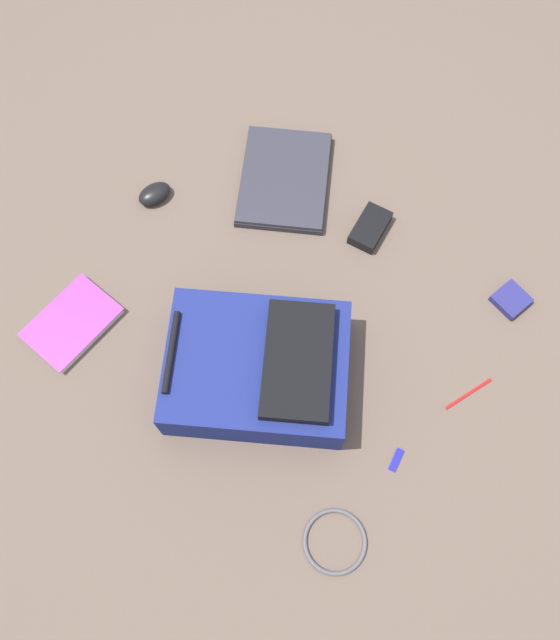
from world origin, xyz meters
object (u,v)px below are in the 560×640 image
at_px(backpack, 260,368).
at_px(laptop, 284,179).
at_px(book_blue, 72,323).
at_px(earbud_pouch, 511,300).
at_px(computer_mouse, 154,194).
at_px(power_brick, 370,228).
at_px(pen_black, 469,394).
at_px(usb_stick, 396,460).
at_px(cable_coil, 335,542).

height_order(backpack, laptop, backpack).
relative_size(book_blue, earbud_pouch, 2.92).
relative_size(computer_mouse, power_brick, 0.74).
distance_m(backpack, computer_mouse, 0.61).
bearing_deg(computer_mouse, laptop, 63.16).
bearing_deg(book_blue, pen_black, 32.81).
relative_size(power_brick, usb_stick, 2.25).
height_order(cable_coil, earbud_pouch, earbud_pouch).
height_order(laptop, book_blue, laptop).
xyz_separation_m(book_blue, pen_black, (0.87, 0.56, -0.01)).
bearing_deg(power_brick, cable_coil, -55.17).
xyz_separation_m(backpack, cable_coil, (0.40, -0.17, -0.07)).
bearing_deg(cable_coil, book_blue, -175.67).
relative_size(computer_mouse, pen_black, 0.68).
bearing_deg(pen_black, book_blue, -147.19).
distance_m(computer_mouse, pen_black, 1.01).
distance_m(computer_mouse, cable_coil, 1.04).
xyz_separation_m(backpack, book_blue, (-0.46, -0.23, -0.06)).
bearing_deg(backpack, pen_black, 38.32).
bearing_deg(earbud_pouch, laptop, -168.71).
xyz_separation_m(laptop, cable_coil, (0.76, -0.64, -0.01)).
distance_m(laptop, cable_coil, 0.99).
distance_m(laptop, pen_black, 0.78).
height_order(computer_mouse, pen_black, computer_mouse).
xyz_separation_m(laptop, pen_black, (0.77, -0.14, -0.01)).
distance_m(backpack, book_blue, 0.52).
bearing_deg(book_blue, usb_stick, 20.08).
height_order(book_blue, usb_stick, book_blue).
relative_size(laptop, cable_coil, 2.73).
xyz_separation_m(book_blue, computer_mouse, (-0.13, 0.41, 0.01)).
height_order(computer_mouse, earbud_pouch, computer_mouse).
height_order(backpack, computer_mouse, backpack).
relative_size(cable_coil, usb_stick, 2.59).
bearing_deg(earbud_pouch, power_brick, -167.22).
distance_m(laptop, computer_mouse, 0.37).
distance_m(computer_mouse, earbud_pouch, 1.02).
bearing_deg(earbud_pouch, usb_stick, -84.92).
bearing_deg(computer_mouse, pen_black, 20.17).
distance_m(laptop, earbud_pouch, 0.71).
bearing_deg(pen_black, laptop, 169.60).
relative_size(computer_mouse, cable_coil, 0.64).
distance_m(cable_coil, power_brick, 0.83).
xyz_separation_m(pen_black, earbud_pouch, (-0.07, 0.28, 0.01)).
distance_m(cable_coil, earbud_pouch, 0.78).
bearing_deg(book_blue, backpack, 27.17).
xyz_separation_m(backpack, laptop, (-0.35, 0.47, -0.06)).
bearing_deg(earbud_pouch, book_blue, -133.42).
height_order(laptop, pen_black, laptop).
bearing_deg(book_blue, power_brick, 62.80).
relative_size(computer_mouse, usb_stick, 1.67).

